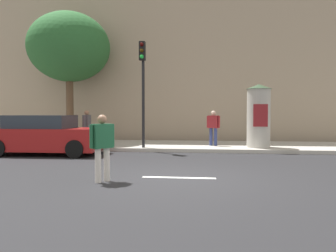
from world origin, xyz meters
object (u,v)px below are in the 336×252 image
Objects in this scene: pedestrian_in_light_jacket at (87,125)px; parked_car_silver at (45,136)px; pedestrian_near_pole at (213,125)px; poster_column at (259,115)px; pedestrian_tallest at (102,143)px; traffic_light at (143,77)px; street_tree at (69,48)px.

pedestrian_in_light_jacket reaches higher than parked_car_silver.
poster_column is at bearing -14.57° from pedestrian_near_pole.
parked_car_silver is at bearing 129.18° from pedestrian_tallest.
traffic_light is 2.82× the size of pedestrian_near_pole.
street_tree is (-8.99, 1.95, 3.38)m from poster_column.
street_tree reaches higher than traffic_light.
traffic_light is 6.30m from pedestrian_tallest.
poster_column reaches higher than pedestrian_tallest.
pedestrian_tallest is 6.85m from pedestrian_in_light_jacket.
pedestrian_near_pole is (2.70, 7.14, 0.13)m from pedestrian_tallest.
street_tree reaches higher than poster_column.
pedestrian_tallest is at bearing -124.30° from poster_column.
pedestrian_in_light_jacket is at bearing 61.70° from parked_car_silver.
traffic_light is at bearing -8.43° from pedestrian_in_light_jacket.
traffic_light is 5.35m from street_tree.
poster_column is at bearing 2.94° from pedestrian_in_light_jacket.
traffic_light is at bearing -171.07° from poster_column.
poster_column is at bearing -12.25° from street_tree.
pedestrian_tallest is (-4.54, -6.66, -0.57)m from poster_column.
pedestrian_tallest is at bearing -50.82° from parked_car_silver.
pedestrian_near_pole is at bearing -11.64° from street_tree.
pedestrian_tallest is 1.01× the size of pedestrian_near_pole.
traffic_light is at bearing 22.15° from parked_car_silver.
parked_car_silver is at bearing -157.48° from pedestrian_near_pole.
street_tree is 5.88m from parked_car_silver.
traffic_light is 3.73m from pedestrian_near_pole.
poster_column reaches higher than pedestrian_in_light_jacket.
traffic_light is 2.77× the size of pedestrian_in_light_jacket.
pedestrian_near_pole is at bearing 165.43° from poster_column.
parked_car_silver is at bearing -118.30° from pedestrian_in_light_jacket.
parked_car_silver is (-3.48, -1.41, -2.32)m from traffic_light.
parked_car_silver is (-8.21, -2.16, -0.75)m from poster_column.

